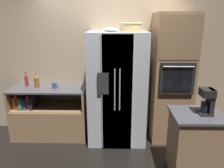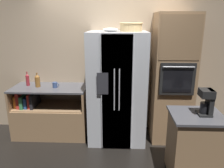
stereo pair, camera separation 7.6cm
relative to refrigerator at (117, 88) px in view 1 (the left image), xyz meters
name	(u,v)px [view 1 (the left image)]	position (x,y,z in m)	size (l,w,h in m)	color
ground_plane	(107,137)	(-0.17, -0.02, -0.95)	(20.00, 20.00, 0.00)	black
wall_back	(108,58)	(-0.17, 0.43, 0.45)	(12.00, 0.06, 2.80)	tan
counter_left	(50,117)	(-1.23, 0.08, -0.60)	(1.32, 0.64, 0.92)	#93704C
refrigerator	(117,88)	(0.00, 0.00, 0.00)	(0.96, 0.82, 1.90)	silver
wall_oven	(172,79)	(0.94, 0.07, 0.15)	(0.66, 0.71, 2.19)	#93704C
island_counter	(194,144)	(1.05, -0.97, -0.49)	(0.66, 0.60, 0.91)	#93704C
wicker_basket	(131,27)	(0.21, 0.02, 1.02)	(0.37, 0.37, 0.14)	tan
fruit_bowl	(110,30)	(-0.11, -0.01, 0.98)	(0.25, 0.25, 0.06)	white
bottle_tall	(37,81)	(-1.42, 0.08, 0.09)	(0.09, 0.09, 0.26)	brown
bottle_short	(27,80)	(-1.63, 0.16, 0.09)	(0.06, 0.06, 0.26)	maroon
mug	(54,85)	(-1.10, 0.05, 0.02)	(0.12, 0.08, 0.10)	#384C7A
coffee_maker	(208,100)	(1.15, -0.97, 0.15)	(0.16, 0.19, 0.34)	black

